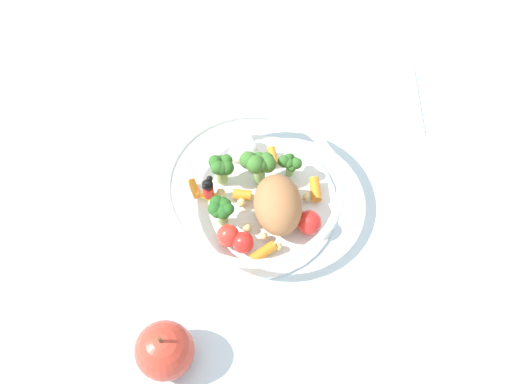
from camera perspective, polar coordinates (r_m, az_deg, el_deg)
name	(u,v)px	position (r m, az deg, el deg)	size (l,w,h in m)	color
ground_plane	(253,199)	(0.81, -0.28, -0.62)	(2.40, 2.40, 0.00)	silver
food_container	(258,191)	(0.78, 0.19, 0.06)	(0.22, 0.22, 0.07)	white
loose_apple	(165,351)	(0.70, -8.28, -14.02)	(0.06, 0.06, 0.08)	#BC3828
folded_napkin	(372,99)	(0.91, 10.50, 8.27)	(0.12, 0.13, 0.01)	white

